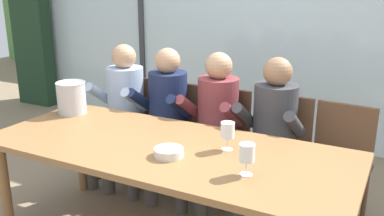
{
  "coord_description": "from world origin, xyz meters",
  "views": [
    {
      "loc": [
        1.27,
        -2.09,
        1.71
      ],
      "look_at": [
        0.0,
        0.35,
        0.88
      ],
      "focal_mm": 39.76,
      "sensor_mm": 36.0,
      "label": 1
    }
  ],
  "objects_px": {
    "chair_near_curtain": "(131,119)",
    "tasting_bowl": "(169,152)",
    "wine_glass_by_left_taster": "(228,131)",
    "person_pale_blue_shirt": "(121,104)",
    "chair_near_window_right": "(339,157)",
    "chair_right_of_center": "(280,145)",
    "wine_glass_near_bucket": "(247,154)",
    "person_navy_polo": "(163,111)",
    "ice_bucket_primary": "(71,97)",
    "person_maroon_top": "(213,119)",
    "person_charcoal_jacket": "(271,128)",
    "chair_left_of_center": "(173,127)",
    "dining_table": "(166,156)",
    "chair_center": "(220,134)"
  },
  "relations": [
    {
      "from": "chair_near_curtain",
      "to": "tasting_bowl",
      "type": "xyz_separation_m",
      "value": [
        1.0,
        -1.02,
        0.25
      ]
    },
    {
      "from": "chair_near_curtain",
      "to": "wine_glass_by_left_taster",
      "type": "distance_m",
      "value": 1.51
    },
    {
      "from": "person_pale_blue_shirt",
      "to": "chair_near_window_right",
      "type": "bearing_deg",
      "value": 4.12
    },
    {
      "from": "person_pale_blue_shirt",
      "to": "wine_glass_by_left_taster",
      "type": "relative_size",
      "value": 6.82
    },
    {
      "from": "chair_right_of_center",
      "to": "wine_glass_near_bucket",
      "type": "height_order",
      "value": "wine_glass_near_bucket"
    },
    {
      "from": "person_navy_polo",
      "to": "chair_near_window_right",
      "type": "bearing_deg",
      "value": 7.14
    },
    {
      "from": "chair_right_of_center",
      "to": "wine_glass_by_left_taster",
      "type": "relative_size",
      "value": 4.98
    },
    {
      "from": "chair_right_of_center",
      "to": "person_navy_polo",
      "type": "height_order",
      "value": "person_navy_polo"
    },
    {
      "from": "ice_bucket_primary",
      "to": "wine_glass_by_left_taster",
      "type": "bearing_deg",
      "value": -5.37
    },
    {
      "from": "person_maroon_top",
      "to": "person_charcoal_jacket",
      "type": "distance_m",
      "value": 0.46
    },
    {
      "from": "chair_right_of_center",
      "to": "wine_glass_by_left_taster",
      "type": "bearing_deg",
      "value": -99.37
    },
    {
      "from": "person_charcoal_jacket",
      "to": "chair_left_of_center",
      "type": "bearing_deg",
      "value": 175.96
    },
    {
      "from": "tasting_bowl",
      "to": "wine_glass_near_bucket",
      "type": "height_order",
      "value": "wine_glass_near_bucket"
    },
    {
      "from": "person_maroon_top",
      "to": "wine_glass_near_bucket",
      "type": "xyz_separation_m",
      "value": [
        0.61,
        -0.9,
        0.17
      ]
    },
    {
      "from": "chair_near_window_right",
      "to": "person_charcoal_jacket",
      "type": "bearing_deg",
      "value": -161.3
    },
    {
      "from": "dining_table",
      "to": "person_charcoal_jacket",
      "type": "bearing_deg",
      "value": 59.72
    },
    {
      "from": "dining_table",
      "to": "tasting_bowl",
      "type": "height_order",
      "value": "tasting_bowl"
    },
    {
      "from": "chair_near_curtain",
      "to": "ice_bucket_primary",
      "type": "distance_m",
      "value": 0.73
    },
    {
      "from": "person_navy_polo",
      "to": "person_charcoal_jacket",
      "type": "xyz_separation_m",
      "value": [
        0.91,
        0.0,
        0.0
      ]
    },
    {
      "from": "chair_near_window_right",
      "to": "chair_center",
      "type": "bearing_deg",
      "value": -177.04
    },
    {
      "from": "chair_near_curtain",
      "to": "chair_left_of_center",
      "type": "relative_size",
      "value": 1.0
    },
    {
      "from": "chair_near_window_right",
      "to": "person_navy_polo",
      "type": "distance_m",
      "value": 1.4
    },
    {
      "from": "person_maroon_top",
      "to": "tasting_bowl",
      "type": "relative_size",
      "value": 6.84
    },
    {
      "from": "person_maroon_top",
      "to": "wine_glass_by_left_taster",
      "type": "relative_size",
      "value": 6.82
    },
    {
      "from": "wine_glass_near_bucket",
      "to": "chair_left_of_center",
      "type": "bearing_deg",
      "value": 135.29
    },
    {
      "from": "dining_table",
      "to": "chair_right_of_center",
      "type": "height_order",
      "value": "chair_right_of_center"
    },
    {
      "from": "person_navy_polo",
      "to": "ice_bucket_primary",
      "type": "xyz_separation_m",
      "value": [
        -0.5,
        -0.51,
        0.18
      ]
    },
    {
      "from": "chair_near_window_right",
      "to": "wine_glass_by_left_taster",
      "type": "relative_size",
      "value": 4.98
    },
    {
      "from": "person_charcoal_jacket",
      "to": "wine_glass_by_left_taster",
      "type": "height_order",
      "value": "person_charcoal_jacket"
    },
    {
      "from": "person_maroon_top",
      "to": "chair_center",
      "type": "bearing_deg",
      "value": 95.25
    },
    {
      "from": "chair_near_window_right",
      "to": "ice_bucket_primary",
      "type": "relative_size",
      "value": 3.53
    },
    {
      "from": "person_navy_polo",
      "to": "ice_bucket_primary",
      "type": "bearing_deg",
      "value": -132.47
    },
    {
      "from": "person_navy_polo",
      "to": "tasting_bowl",
      "type": "distance_m",
      "value": 1.06
    },
    {
      "from": "person_pale_blue_shirt",
      "to": "person_navy_polo",
      "type": "relative_size",
      "value": 1.0
    },
    {
      "from": "chair_right_of_center",
      "to": "chair_near_curtain",
      "type": "bearing_deg",
      "value": 179.59
    },
    {
      "from": "chair_near_curtain",
      "to": "ice_bucket_primary",
      "type": "xyz_separation_m",
      "value": [
        -0.08,
        -0.64,
        0.35
      ]
    },
    {
      "from": "person_pale_blue_shirt",
      "to": "wine_glass_by_left_taster",
      "type": "xyz_separation_m",
      "value": [
        1.27,
        -0.63,
        0.17
      ]
    },
    {
      "from": "person_maroon_top",
      "to": "tasting_bowl",
      "type": "distance_m",
      "value": 0.89
    },
    {
      "from": "chair_left_of_center",
      "to": "person_pale_blue_shirt",
      "type": "height_order",
      "value": "person_pale_blue_shirt"
    },
    {
      "from": "person_pale_blue_shirt",
      "to": "chair_left_of_center",
      "type": "bearing_deg",
      "value": 15.94
    },
    {
      "from": "chair_left_of_center",
      "to": "chair_near_window_right",
      "type": "bearing_deg",
      "value": -2.6
    },
    {
      "from": "chair_left_of_center",
      "to": "person_charcoal_jacket",
      "type": "height_order",
      "value": "person_charcoal_jacket"
    },
    {
      "from": "tasting_bowl",
      "to": "person_maroon_top",
      "type": "bearing_deg",
      "value": 97.9
    },
    {
      "from": "dining_table",
      "to": "wine_glass_near_bucket",
      "type": "bearing_deg",
      "value": -14.83
    },
    {
      "from": "dining_table",
      "to": "chair_near_curtain",
      "type": "xyz_separation_m",
      "value": [
        -0.9,
        0.88,
        -0.16
      ]
    },
    {
      "from": "chair_near_curtain",
      "to": "person_pale_blue_shirt",
      "type": "relative_size",
      "value": 0.73
    },
    {
      "from": "chair_center",
      "to": "wine_glass_by_left_taster",
      "type": "bearing_deg",
      "value": -57.69
    },
    {
      "from": "wine_glass_by_left_taster",
      "to": "tasting_bowl",
      "type": "bearing_deg",
      "value": -136.29
    },
    {
      "from": "person_navy_polo",
      "to": "tasting_bowl",
      "type": "height_order",
      "value": "person_navy_polo"
    },
    {
      "from": "dining_table",
      "to": "person_pale_blue_shirt",
      "type": "height_order",
      "value": "person_pale_blue_shirt"
    }
  ]
}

